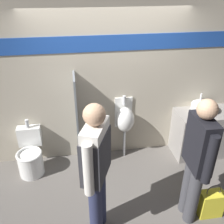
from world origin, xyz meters
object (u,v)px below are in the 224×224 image
object	(u,v)px
person_in_vest	(96,164)
toilet	(30,156)
sink_basin	(204,108)
person_with_lanyard	(197,159)
cell_phone	(193,117)
shopping_bag	(211,203)
urinal_near_counter	(125,119)

from	to	relation	value
person_in_vest	toilet	bearing A→B (deg)	61.08
sink_basin	person_with_lanyard	bearing A→B (deg)	-120.19
toilet	person_with_lanyard	world-z (taller)	person_with_lanyard
cell_phone	person_with_lanyard	distance (m)	1.28
toilet	cell_phone	bearing A→B (deg)	-1.55
toilet	shopping_bag	xyz separation A→B (m)	(2.48, -1.28, -0.10)
sink_basin	person_with_lanyard	size ratio (longest dim) A/B	0.25
sink_basin	person_in_vest	world-z (taller)	person_in_vest
toilet	shopping_bag	distance (m)	2.79
cell_phone	person_in_vest	world-z (taller)	person_in_vest
urinal_near_counter	person_in_vest	world-z (taller)	person_in_vest
person_with_lanyard	cell_phone	bearing A→B (deg)	-22.39
cell_phone	urinal_near_counter	distance (m)	1.13
person_in_vest	shopping_bag	distance (m)	1.73
sink_basin	cell_phone	xyz separation A→B (m)	(-0.26, -0.17, -0.06)
cell_phone	shopping_bag	world-z (taller)	cell_phone
person_with_lanyard	toilet	bearing A→B (deg)	61.95
shopping_bag	sink_basin	bearing A→B (deg)	71.10
urinal_near_counter	toilet	size ratio (longest dim) A/B	1.31
person_in_vest	shopping_bag	world-z (taller)	person_in_vest
person_with_lanyard	urinal_near_counter	bearing A→B (deg)	24.19
toilet	shopping_bag	world-z (taller)	toilet
toilet	sink_basin	bearing A→B (deg)	1.79
person_in_vest	urinal_near_counter	bearing A→B (deg)	-1.21
sink_basin	cell_phone	world-z (taller)	sink_basin
cell_phone	toilet	size ratio (longest dim) A/B	0.16
urinal_near_counter	shopping_bag	size ratio (longest dim) A/B	2.18
urinal_near_counter	person_with_lanyard	size ratio (longest dim) A/B	0.66
cell_phone	toilet	distance (m)	2.75
urinal_near_counter	person_with_lanyard	distance (m)	1.53
sink_basin	cell_phone	distance (m)	0.31
urinal_near_counter	person_with_lanyard	xyz separation A→B (m)	(0.59, -1.40, 0.21)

